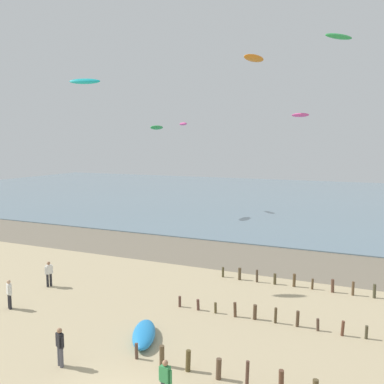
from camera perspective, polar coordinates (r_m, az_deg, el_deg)
wet_sand_strip at (r=34.75m, az=9.25°, el=-9.13°), size 120.00×8.49×0.01m
sea at (r=72.74m, az=17.00°, el=-0.96°), size 160.00×70.00×0.10m
groyne_mid at (r=22.72m, az=18.23°, el=-17.20°), size 15.85×0.36×0.86m
groyne_far at (r=28.37m, az=17.56°, el=-12.19°), size 13.70×0.34×0.89m
person_nearest_camera at (r=19.43m, az=-17.91°, el=-19.72°), size 0.53×0.35×1.71m
person_by_waterline at (r=29.26m, az=-19.31°, el=-10.63°), size 0.35×0.53×1.71m
person_left_flank at (r=16.38m, az=-3.73°, el=-24.75°), size 0.57×0.27×1.71m
person_right_flank at (r=26.40m, az=-24.11°, el=-12.76°), size 0.51×0.37×1.71m
grounded_kite at (r=21.10m, az=-6.71°, el=-19.06°), size 2.27×3.20×0.60m
kite_aloft_0 at (r=29.53m, az=-14.71°, el=14.69°), size 2.23×1.46×0.56m
kite_aloft_1 at (r=46.04m, az=14.85°, el=10.32°), size 2.10×1.20×0.58m
kite_aloft_2 at (r=53.67m, az=-4.93°, el=8.94°), size 1.06×2.96×0.72m
kite_aloft_5 at (r=37.92m, az=19.77°, el=19.72°), size 2.57×2.64×0.68m
kite_aloft_7 at (r=58.58m, az=-1.25°, el=9.46°), size 2.30×2.50×0.42m
kite_aloft_8 at (r=47.80m, az=8.62°, el=17.95°), size 2.30×3.74×0.90m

